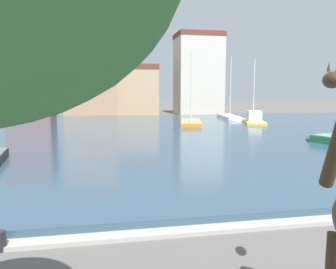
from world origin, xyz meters
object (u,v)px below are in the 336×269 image
Objects in this scene: sailboat_yellow at (253,121)px; sailboat_white at (230,118)px; mooring_bollard at (1,241)px; sailboat_orange at (191,124)px.

sailboat_white is at bearing 93.93° from sailboat_yellow.
sailboat_yellow is 15.04× the size of mooring_bollard.
sailboat_white is 17.89× the size of mooring_bollard.
mooring_bollard is at bearing -119.46° from sailboat_white.
sailboat_white reaches higher than sailboat_orange.
mooring_bollard is (-18.79, -33.27, -0.15)m from sailboat_white.
sailboat_yellow is 6.07m from sailboat_white.
sailboat_orange is at bearing -178.16° from sailboat_yellow.
sailboat_white reaches higher than mooring_bollard.
sailboat_white is (-0.42, 6.05, -0.17)m from sailboat_yellow.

